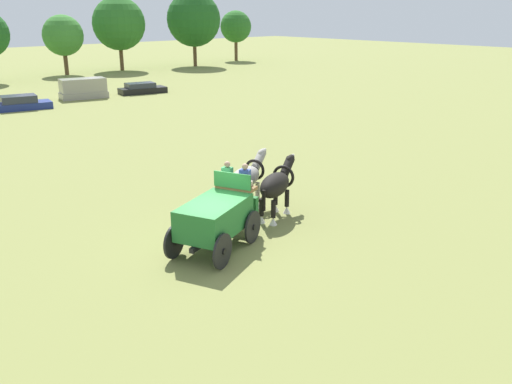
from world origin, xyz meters
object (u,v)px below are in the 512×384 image
at_px(draft_horse_off, 276,185).
at_px(parked_vehicle_e, 83,89).
at_px(parked_vehicle_d, 21,103).
at_px(parked_vehicle_f, 142,89).
at_px(draft_horse_near, 246,179).
at_px(show_wagon, 217,216).

height_order(draft_horse_off, parked_vehicle_e, draft_horse_off).
distance_m(parked_vehicle_d, parked_vehicle_e, 6.72).
bearing_deg(parked_vehicle_f, draft_horse_near, -114.11).
height_order(draft_horse_off, parked_vehicle_d, draft_horse_off).
distance_m(show_wagon, parked_vehicle_e, 35.84).
xyz_separation_m(draft_horse_off, parked_vehicle_f, (13.44, 32.32, -0.86)).
relative_size(draft_horse_near, parked_vehicle_d, 0.64).
xyz_separation_m(parked_vehicle_d, parked_vehicle_e, (6.38, 2.07, 0.38)).
distance_m(draft_horse_near, parked_vehicle_e, 33.08).
bearing_deg(show_wagon, parked_vehicle_d, 81.04).
bearing_deg(parked_vehicle_f, parked_vehicle_d, -174.29).
xyz_separation_m(draft_horse_off, parked_vehicle_e, (7.88, 33.20, -0.42)).
height_order(parked_vehicle_e, parked_vehicle_f, parked_vehicle_e).
xyz_separation_m(show_wagon, parked_vehicle_d, (5.03, 31.90, -0.68)).
bearing_deg(draft_horse_near, parked_vehicle_d, 86.18).
relative_size(parked_vehicle_e, parked_vehicle_f, 0.94).
bearing_deg(parked_vehicle_e, parked_vehicle_d, -161.99).
bearing_deg(parked_vehicle_d, parked_vehicle_e, 18.01).
height_order(show_wagon, draft_horse_off, show_wagon).
height_order(draft_horse_near, parked_vehicle_e, draft_horse_near).
relative_size(draft_horse_near, parked_vehicle_f, 0.65).
bearing_deg(show_wagon, draft_horse_off, 12.33).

